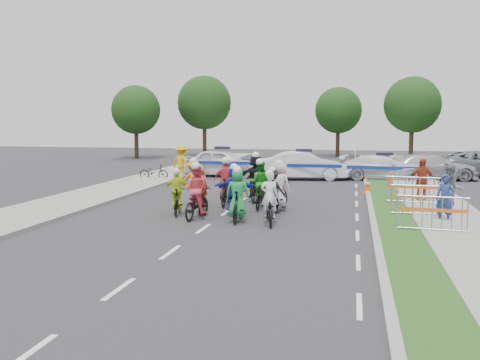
% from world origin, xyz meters
% --- Properties ---
extents(ground, '(90.00, 90.00, 0.00)m').
position_xyz_m(ground, '(0.00, 0.00, 0.00)').
color(ground, '#28282B').
rests_on(ground, ground).
extents(curb_right, '(0.20, 60.00, 0.12)m').
position_xyz_m(curb_right, '(5.10, 5.00, 0.06)').
color(curb_right, gray).
rests_on(curb_right, ground).
extents(grass_strip, '(1.20, 60.00, 0.11)m').
position_xyz_m(grass_strip, '(5.80, 5.00, 0.06)').
color(grass_strip, '#1D4215').
rests_on(grass_strip, ground).
extents(sidewalk_right, '(2.40, 60.00, 0.13)m').
position_xyz_m(sidewalk_right, '(7.60, 5.00, 0.07)').
color(sidewalk_right, gray).
rests_on(sidewalk_right, ground).
extents(sidewalk_left, '(3.00, 60.00, 0.13)m').
position_xyz_m(sidewalk_left, '(-6.50, 5.00, 0.07)').
color(sidewalk_left, gray).
rests_on(sidewalk_left, ground).
extents(rider_0, '(0.92, 1.81, 1.76)m').
position_xyz_m(rider_0, '(1.87, 1.08, 0.58)').
color(rider_0, black).
rests_on(rider_0, ground).
extents(rider_1, '(0.79, 1.77, 1.84)m').
position_xyz_m(rider_1, '(0.80, 1.29, 0.72)').
color(rider_1, black).
rests_on(rider_1, ground).
extents(rider_2, '(0.86, 1.94, 1.92)m').
position_xyz_m(rider_2, '(-0.70, 1.63, 0.71)').
color(rider_2, black).
rests_on(rider_2, ground).
extents(rider_3, '(0.89, 1.64, 1.66)m').
position_xyz_m(rider_3, '(-1.54, 2.13, 0.65)').
color(rider_3, black).
rests_on(rider_3, ground).
extents(rider_4, '(0.99, 1.73, 1.72)m').
position_xyz_m(rider_4, '(1.72, 2.68, 0.67)').
color(rider_4, black).
rests_on(rider_4, ground).
extents(rider_5, '(1.50, 1.79, 1.82)m').
position_xyz_m(rider_5, '(0.42, 2.51, 0.77)').
color(rider_5, black).
rests_on(rider_5, ground).
extents(rider_6, '(0.91, 1.76, 1.71)m').
position_xyz_m(rider_6, '(-0.91, 2.85, 0.57)').
color(rider_6, black).
rests_on(rider_6, ground).
extents(rider_7, '(0.88, 1.86, 1.89)m').
position_xyz_m(rider_7, '(1.81, 3.77, 0.73)').
color(rider_7, black).
rests_on(rider_7, ground).
extents(rider_8, '(0.80, 1.87, 1.89)m').
position_xyz_m(rider_8, '(1.03, 4.11, 0.70)').
color(rider_8, black).
rests_on(rider_8, ground).
extents(rider_9, '(0.98, 1.84, 1.91)m').
position_xyz_m(rider_9, '(-0.32, 4.31, 0.73)').
color(rider_9, black).
rests_on(rider_9, ground).
extents(rider_10, '(1.12, 1.91, 1.86)m').
position_xyz_m(rider_10, '(-1.61, 4.38, 0.72)').
color(rider_10, black).
rests_on(rider_10, ground).
extents(rider_11, '(1.63, 1.95, 2.04)m').
position_xyz_m(rider_11, '(0.60, 5.66, 0.85)').
color(rider_11, black).
rests_on(rider_11, ground).
extents(rider_12, '(0.94, 1.83, 1.78)m').
position_xyz_m(rider_12, '(-0.54, 5.78, 0.59)').
color(rider_12, black).
rests_on(rider_12, ground).
extents(rider_13, '(0.73, 1.62, 1.68)m').
position_xyz_m(rider_13, '(1.46, 6.40, 0.66)').
color(rider_13, black).
rests_on(rider_13, ground).
extents(police_car_0, '(4.78, 2.06, 1.61)m').
position_xyz_m(police_car_0, '(-3.12, 15.04, 0.80)').
color(police_car_0, white).
rests_on(police_car_0, ground).
extents(police_car_1, '(4.94, 2.43, 1.56)m').
position_xyz_m(police_car_1, '(1.74, 14.34, 0.78)').
color(police_car_1, white).
rests_on(police_car_1, ground).
extents(police_car_2, '(4.92, 2.43, 1.38)m').
position_xyz_m(police_car_2, '(6.11, 15.03, 0.69)').
color(police_car_2, white).
rests_on(police_car_2, ground).
extents(civilian_sedan, '(5.06, 2.37, 1.43)m').
position_xyz_m(civilian_sedan, '(8.73, 15.82, 0.71)').
color(civilian_sedan, '#A6A6AB').
rests_on(civilian_sedan, ground).
extents(spectator_0, '(0.68, 0.58, 1.59)m').
position_xyz_m(spectator_0, '(7.34, 2.48, 0.79)').
color(spectator_0, navy).
rests_on(spectator_0, ground).
extents(spectator_1, '(0.91, 0.73, 1.78)m').
position_xyz_m(spectator_1, '(7.76, 4.04, 0.89)').
color(spectator_1, slate).
rests_on(spectator_1, ground).
extents(spectator_2, '(1.11, 0.60, 1.80)m').
position_xyz_m(spectator_2, '(7.11, 6.73, 0.90)').
color(spectator_2, '#98351B').
rests_on(spectator_2, ground).
extents(marshal_hiviz, '(1.42, 1.15, 1.92)m').
position_xyz_m(marshal_hiviz, '(-5.00, 13.09, 0.96)').
color(marshal_hiviz, '#E1AE0B').
rests_on(marshal_hiviz, ground).
extents(barrier_0, '(2.04, 0.71, 1.12)m').
position_xyz_m(barrier_0, '(6.70, 0.62, 0.56)').
color(barrier_0, '#A5A8AD').
rests_on(barrier_0, ground).
extents(barrier_1, '(2.01, 0.55, 1.12)m').
position_xyz_m(barrier_1, '(6.70, 3.33, 0.56)').
color(barrier_1, '#A5A8AD').
rests_on(barrier_1, ground).
extents(barrier_2, '(2.04, 0.73, 1.12)m').
position_xyz_m(barrier_2, '(6.70, 6.05, 0.56)').
color(barrier_2, '#A5A8AD').
rests_on(barrier_2, ground).
extents(cone_0, '(0.40, 0.40, 0.70)m').
position_xyz_m(cone_0, '(5.07, 9.29, 0.34)').
color(cone_0, '#F24C0C').
rests_on(cone_0, ground).
extents(cone_1, '(0.40, 0.40, 0.70)m').
position_xyz_m(cone_1, '(6.31, 12.54, 0.34)').
color(cone_1, '#F24C0C').
rests_on(cone_1, ground).
extents(parked_bike, '(1.66, 0.65, 0.86)m').
position_xyz_m(parked_bike, '(-6.49, 12.67, 0.43)').
color(parked_bike, black).
rests_on(parked_bike, ground).
extents(tree_0, '(4.20, 4.20, 6.30)m').
position_xyz_m(tree_0, '(-14.00, 28.00, 4.19)').
color(tree_0, '#382619').
rests_on(tree_0, ground).
extents(tree_1, '(4.55, 4.55, 6.82)m').
position_xyz_m(tree_1, '(9.00, 30.00, 4.54)').
color(tree_1, '#382619').
rests_on(tree_1, ground).
extents(tree_3, '(4.90, 4.90, 7.35)m').
position_xyz_m(tree_3, '(-9.00, 32.00, 4.89)').
color(tree_3, '#382619').
rests_on(tree_3, ground).
extents(tree_4, '(4.20, 4.20, 6.30)m').
position_xyz_m(tree_4, '(3.00, 34.00, 4.19)').
color(tree_4, '#382619').
rests_on(tree_4, ground).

